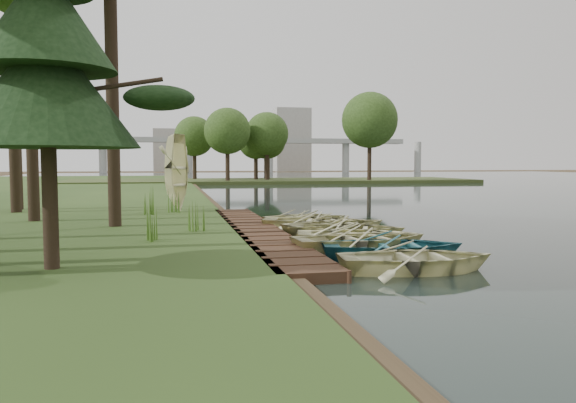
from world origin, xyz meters
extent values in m
plane|color=#3D2F1D|center=(0.00, 0.00, 0.00)|extent=(300.00, 300.00, 0.00)
cube|color=#3A2416|center=(-1.60, 0.00, 0.15)|extent=(1.60, 16.00, 0.30)
cube|color=#36421D|center=(8.00, 50.00, 0.23)|extent=(50.00, 14.00, 0.45)
cylinder|color=black|center=(-15.33, 50.00, 2.85)|extent=(0.50, 0.50, 4.80)
sphere|color=#2E4918|center=(-15.33, 50.00, 6.45)|extent=(5.60, 5.60, 5.60)
cylinder|color=black|center=(-8.67, 50.00, 2.85)|extent=(0.50, 0.50, 4.80)
sphere|color=#2E4918|center=(-8.67, 50.00, 6.45)|extent=(5.60, 5.60, 5.60)
cylinder|color=black|center=(-2.00, 50.00, 2.85)|extent=(0.50, 0.50, 4.80)
sphere|color=#2E4918|center=(-2.00, 50.00, 6.45)|extent=(5.60, 5.60, 5.60)
cylinder|color=black|center=(4.67, 50.00, 2.85)|extent=(0.50, 0.50, 4.80)
sphere|color=#2E4918|center=(4.67, 50.00, 6.45)|extent=(5.60, 5.60, 5.60)
cylinder|color=black|center=(11.33, 50.00, 2.85)|extent=(0.50, 0.50, 4.80)
sphere|color=#2E4918|center=(11.33, 50.00, 6.45)|extent=(5.60, 5.60, 5.60)
cylinder|color=black|center=(18.00, 50.00, 2.85)|extent=(0.50, 0.50, 4.80)
sphere|color=#2E4918|center=(18.00, 50.00, 6.45)|extent=(5.60, 5.60, 5.60)
cylinder|color=black|center=(24.67, 50.00, 2.85)|extent=(0.50, 0.50, 4.80)
sphere|color=#2E4918|center=(24.67, 50.00, 6.45)|extent=(5.60, 5.60, 5.60)
cube|color=#A5A5A0|center=(10.00, 120.00, 8.00)|extent=(90.00, 4.00, 1.20)
cylinder|color=#A5A5A0|center=(-20.00, 120.00, 4.00)|extent=(1.80, 1.80, 8.00)
cylinder|color=#A5A5A0|center=(0.00, 120.00, 4.00)|extent=(1.80, 1.80, 8.00)
cylinder|color=#A5A5A0|center=(20.00, 120.00, 4.00)|extent=(1.80, 1.80, 8.00)
cylinder|color=#A5A5A0|center=(40.00, 120.00, 4.00)|extent=(1.80, 1.80, 8.00)
cylinder|color=#A5A5A0|center=(60.00, 120.00, 4.00)|extent=(1.80, 1.80, 8.00)
cube|color=#A5A5A0|center=(30.00, 140.00, 9.00)|extent=(10.00, 8.00, 18.00)
cube|color=#A5A5A0|center=(-5.00, 145.00, 6.00)|extent=(8.00, 8.00, 12.00)
imported|color=beige|center=(1.08, -7.11, 0.43)|extent=(3.85, 2.91, 0.75)
imported|color=teal|center=(1.22, -5.33, 0.44)|extent=(4.11, 3.23, 0.77)
imported|color=beige|center=(0.83, -4.05, 0.46)|extent=(4.24, 3.21, 0.83)
imported|color=beige|center=(1.05, -2.91, 0.43)|extent=(4.23, 3.47, 0.76)
imported|color=beige|center=(1.18, -1.44, 0.45)|extent=(4.57, 3.95, 0.79)
imported|color=beige|center=(1.24, -0.37, 0.46)|extent=(4.63, 3.89, 0.82)
imported|color=beige|center=(0.77, 1.03, 0.45)|extent=(4.58, 3.89, 0.81)
imported|color=beige|center=(1.09, 2.40, 0.40)|extent=(4.00, 3.50, 0.69)
imported|color=beige|center=(0.75, 3.60, 0.37)|extent=(3.62, 3.11, 0.63)
imported|color=beige|center=(-4.12, 7.34, 0.67)|extent=(4.35, 3.94, 0.74)
cylinder|color=black|center=(-6.43, 1.69, 5.45)|extent=(0.45, 0.45, 10.31)
cylinder|color=black|center=(-9.67, 4.20, 5.20)|extent=(0.44, 0.44, 9.80)
cylinder|color=black|center=(-11.70, 10.07, 6.41)|extent=(0.48, 0.48, 12.21)
cylinder|color=black|center=(-11.37, 8.44, 6.09)|extent=(0.47, 0.47, 11.59)
cylinder|color=black|center=(-6.99, -6.37, 1.81)|extent=(0.32, 0.32, 3.01)
cone|color=black|center=(-6.99, -6.37, 4.18)|extent=(3.80, 3.80, 2.60)
cone|color=black|center=(-6.99, -6.37, 5.61)|extent=(2.90, 2.90, 2.25)
cone|color=#3F661E|center=(-4.94, -2.46, 0.84)|extent=(0.60, 0.60, 1.07)
cone|color=#3F661E|center=(-3.65, -0.25, 0.77)|extent=(0.60, 0.60, 0.93)
cone|color=#3F661E|center=(-5.36, 6.01, 0.86)|extent=(0.60, 0.60, 1.12)
cone|color=#3F661E|center=(-4.33, 6.93, 0.83)|extent=(0.60, 0.60, 1.06)
camera|label=1|loc=(-4.48, -19.04, 2.57)|focal=35.00mm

